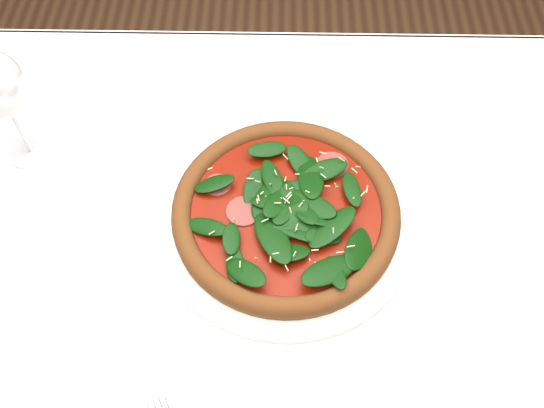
{
  "coord_description": "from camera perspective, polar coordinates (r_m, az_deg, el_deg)",
  "views": [
    {
      "loc": [
        0.02,
        -0.46,
        1.49
      ],
      "look_at": [
        0.01,
        0.02,
        0.77
      ],
      "focal_mm": 40.0,
      "sensor_mm": 36.0,
      "label": 1
    }
  ],
  "objects": [
    {
      "name": "dining_table",
      "position": [
        0.96,
        -0.66,
        -4.93
      ],
      "size": [
        1.21,
        0.81,
        0.75
      ],
      "color": "white",
      "rests_on": "ground"
    },
    {
      "name": "ground",
      "position": [
        1.56,
        -0.42,
        -16.44
      ],
      "size": [
        6.0,
        6.0,
        0.0
      ],
      "primitive_type": "plane",
      "color": "brown",
      "rests_on": "ground"
    },
    {
      "name": "pizza",
      "position": [
        0.85,
        1.33,
        -0.46
      ],
      "size": [
        0.4,
        0.4,
        0.04
      ],
      "rotation": [
        0.0,
        0.0,
        -0.28
      ],
      "color": "brown",
      "rests_on": "plate"
    },
    {
      "name": "plate",
      "position": [
        0.86,
        1.3,
        -1.24
      ],
      "size": [
        0.37,
        0.37,
        0.02
      ],
      "color": "white",
      "rests_on": "dining_table"
    }
  ]
}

